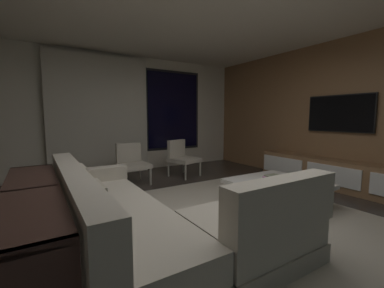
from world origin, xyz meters
The scene contains 12 objects.
floor centered at (0.00, 0.00, 0.00)m, with size 9.20×9.20×0.00m, color #332B26.
back_wall_with_window centered at (-0.06, 3.62, 1.34)m, with size 6.60×0.30×2.70m.
media_wall centered at (3.06, 0.00, 1.35)m, with size 0.12×7.80×2.70m.
area_rug centered at (0.35, -0.10, 0.01)m, with size 3.20×3.80×0.01m, color #ADA391.
sectional_couch centered at (-0.90, -0.07, 0.29)m, with size 1.98×2.50×0.82m.
coffee_table centered at (1.16, 0.13, 0.19)m, with size 1.16×1.16×0.36m.
book_stack_on_coffee_table centered at (1.28, 0.31, 0.38)m, with size 0.25×0.19×0.04m.
accent_chair_near_window centered at (0.92, 2.50, 0.43)m, with size 0.68×0.69×0.78m.
accent_chair_by_curtain centered at (-0.22, 2.46, 0.43)m, with size 0.56×0.58×0.78m.
media_console centered at (2.77, 0.05, 0.25)m, with size 0.46×3.10×0.52m.
mounted_tv centered at (2.95, 0.25, 1.35)m, with size 0.05×1.17×0.67m.
console_table_behind_couch centered at (-1.82, 0.06, 0.41)m, with size 0.40×2.10×0.74m.
Camera 1 is at (-1.76, -2.21, 1.29)m, focal length 23.42 mm.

